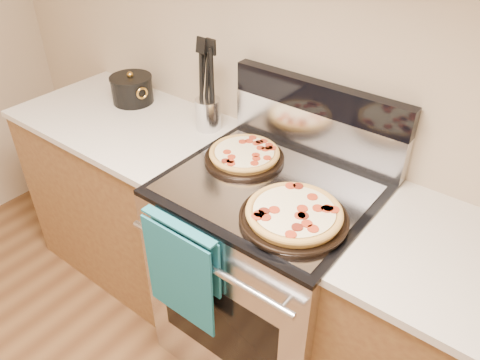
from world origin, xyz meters
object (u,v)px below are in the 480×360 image
Objects in this scene: pepperoni_pizza_back at (244,155)px; saucepan at (132,90)px; utensil_crock at (208,114)px; pepperoni_pizza_front at (294,215)px; range_body at (267,273)px.

saucepan is at bearing 172.16° from pepperoni_pizza_back.
pepperoni_pizza_front is at bearing -26.53° from utensil_crock.
utensil_crock is at bearing 2.92° from saucepan.
range_body is 6.38× the size of utensil_crock.
saucepan reaches higher than pepperoni_pizza_front.
pepperoni_pizza_back is 1.57× the size of saucepan.
pepperoni_pizza_back is at bearing 158.75° from range_body.
pepperoni_pizza_front is (0.36, -0.20, 0.00)m from pepperoni_pizza_back.
utensil_crock is at bearing 153.47° from pepperoni_pizza_front.
pepperoni_pizza_front is at bearing -29.05° from pepperoni_pizza_back.
saucepan reaches higher than pepperoni_pizza_back.
utensil_crock is (-0.30, 0.13, 0.03)m from pepperoni_pizza_back.
range_body is 2.49× the size of pepperoni_pizza_front.
pepperoni_pizza_back is 2.23× the size of utensil_crock.
utensil_crock is at bearing 157.39° from range_body.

